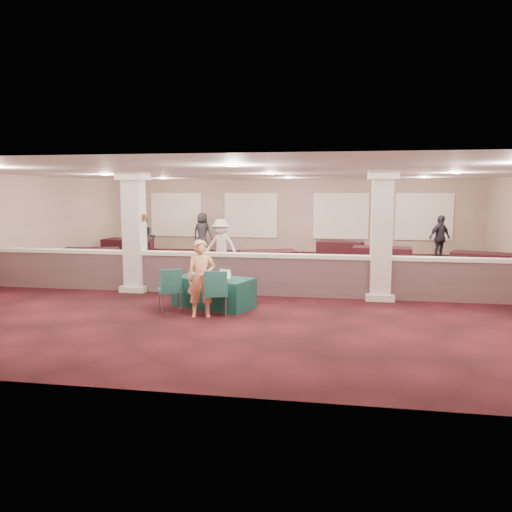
% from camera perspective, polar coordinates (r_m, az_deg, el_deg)
% --- Properties ---
extents(ground, '(16.00, 16.00, 0.00)m').
position_cam_1_polar(ground, '(14.60, 1.62, -3.26)').
color(ground, '#451119').
rests_on(ground, ground).
extents(wall_back, '(16.00, 0.04, 3.20)m').
position_cam_1_polar(wall_back, '(22.32, 4.49, 4.62)').
color(wall_back, gray).
rests_on(wall_back, ground).
extents(wall_front, '(16.00, 0.04, 3.20)m').
position_cam_1_polar(wall_front, '(6.61, -8.02, -2.45)').
color(wall_front, gray).
rests_on(wall_front, ground).
extents(wall_left, '(0.04, 16.00, 3.20)m').
position_cam_1_polar(wall_left, '(17.39, -25.50, 3.07)').
color(wall_left, gray).
rests_on(wall_left, ground).
extents(ceiling, '(16.00, 16.00, 0.02)m').
position_cam_1_polar(ceiling, '(14.35, 1.67, 9.40)').
color(ceiling, silver).
rests_on(ceiling, wall_back).
extents(partition_wall, '(15.60, 0.28, 1.10)m').
position_cam_1_polar(partition_wall, '(13.04, 0.71, -2.03)').
color(partition_wall, brown).
rests_on(partition_wall, ground).
extents(column_left, '(0.72, 0.72, 3.20)m').
position_cam_1_polar(column_left, '(13.88, -13.73, 2.79)').
color(column_left, silver).
rests_on(column_left, ground).
extents(column_right, '(0.72, 0.72, 3.20)m').
position_cam_1_polar(column_right, '(12.79, 14.13, 2.39)').
color(column_right, silver).
rests_on(column_right, ground).
extents(sconce_left, '(0.12, 0.12, 0.18)m').
position_cam_1_polar(sconce_left, '(13.97, -14.83, 4.28)').
color(sconce_left, brown).
rests_on(sconce_left, column_left).
extents(sconce_right, '(0.12, 0.12, 0.18)m').
position_cam_1_polar(sconce_right, '(13.74, -12.70, 4.30)').
color(sconce_right, brown).
rests_on(sconce_right, column_left).
extents(near_table, '(2.02, 1.48, 0.70)m').
position_cam_1_polar(near_table, '(11.81, -4.83, -4.14)').
color(near_table, '#0F3A2B').
rests_on(near_table, ground).
extents(conf_chair_main, '(0.62, 0.63, 1.03)m').
position_cam_1_polar(conf_chair_main, '(10.81, -4.63, -3.84)').
color(conf_chair_main, '#1E594E').
rests_on(conf_chair_main, ground).
extents(conf_chair_side, '(0.69, 0.69, 1.01)m').
position_cam_1_polar(conf_chair_side, '(11.32, -9.76, -3.47)').
color(conf_chair_side, '#1E594E').
rests_on(conf_chair_side, ground).
extents(woman, '(0.69, 0.54, 1.68)m').
position_cam_1_polar(woman, '(10.83, -6.27, -2.58)').
color(woman, '#FFAC6E').
rests_on(woman, ground).
extents(far_table_front_left, '(2.00, 1.32, 0.75)m').
position_cam_1_polar(far_table_front_left, '(18.10, -18.45, -0.34)').
color(far_table_front_left, black).
rests_on(far_table_front_left, ground).
extents(far_table_front_center, '(2.04, 1.47, 0.75)m').
position_cam_1_polar(far_table_front_center, '(16.55, 1.36, -0.66)').
color(far_table_front_center, black).
rests_on(far_table_front_center, ground).
extents(far_table_front_right, '(2.01, 1.51, 0.73)m').
position_cam_1_polar(far_table_front_right, '(17.65, 24.33, -0.84)').
color(far_table_front_right, black).
rests_on(far_table_front_right, ground).
extents(far_table_back_left, '(2.00, 1.19, 0.77)m').
position_cam_1_polar(far_table_back_left, '(20.88, -14.45, 0.85)').
color(far_table_back_left, black).
rests_on(far_table_back_left, ground).
extents(far_table_back_center, '(1.91, 1.31, 0.70)m').
position_cam_1_polar(far_table_back_center, '(20.19, 9.57, 0.67)').
color(far_table_back_center, black).
rests_on(far_table_back_center, ground).
extents(far_table_back_right, '(2.04, 1.14, 0.79)m').
position_cam_1_polar(far_table_back_right, '(17.67, 14.16, -0.28)').
color(far_table_back_right, black).
rests_on(far_table_back_right, ground).
extents(attendee_a, '(0.90, 0.54, 1.79)m').
position_cam_1_polar(attendee_a, '(19.49, -12.61, 1.96)').
color(attendee_a, black).
rests_on(attendee_a, ground).
extents(attendee_b, '(1.19, 0.68, 1.76)m').
position_cam_1_polar(attendee_b, '(16.97, -4.04, 1.26)').
color(attendee_b, beige).
rests_on(attendee_b, ground).
extents(attendee_c, '(1.13, 1.02, 1.77)m').
position_cam_1_polar(attendee_c, '(20.64, 20.26, 1.95)').
color(attendee_c, black).
rests_on(attendee_c, ground).
extents(attendee_d, '(0.92, 0.59, 1.74)m').
position_cam_1_polar(attendee_d, '(22.11, -6.15, 2.68)').
color(attendee_d, black).
rests_on(attendee_d, ground).
extents(laptop_base, '(0.37, 0.32, 0.02)m').
position_cam_1_polar(laptop_base, '(11.55, -3.81, -2.59)').
color(laptop_base, silver).
rests_on(laptop_base, near_table).
extents(laptop_screen, '(0.30, 0.12, 0.21)m').
position_cam_1_polar(laptop_screen, '(11.62, -3.52, -1.95)').
color(laptop_screen, silver).
rests_on(laptop_screen, near_table).
extents(screen_glow, '(0.27, 0.10, 0.18)m').
position_cam_1_polar(screen_glow, '(11.62, -3.54, -2.03)').
color(screen_glow, silver).
rests_on(screen_glow, near_table).
extents(knitting, '(0.46, 0.40, 0.03)m').
position_cam_1_polar(knitting, '(11.53, -5.33, -2.60)').
color(knitting, '#C05F1E').
rests_on(knitting, near_table).
extents(yarn_cream, '(0.11, 0.11, 0.11)m').
position_cam_1_polar(yarn_cream, '(11.97, -7.19, -2.06)').
color(yarn_cream, '#EEE5C4').
rests_on(yarn_cream, near_table).
extents(yarn_red, '(0.10, 0.10, 0.10)m').
position_cam_1_polar(yarn_red, '(12.17, -7.32, -1.93)').
color(yarn_red, maroon).
rests_on(yarn_red, near_table).
extents(yarn_grey, '(0.10, 0.10, 0.10)m').
position_cam_1_polar(yarn_grey, '(12.08, -6.23, -1.97)').
color(yarn_grey, '#505155').
rests_on(yarn_grey, near_table).
extents(scissors, '(0.12, 0.07, 0.01)m').
position_cam_1_polar(scissors, '(11.19, -3.01, -2.93)').
color(scissors, '#AF2212').
rests_on(scissors, near_table).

